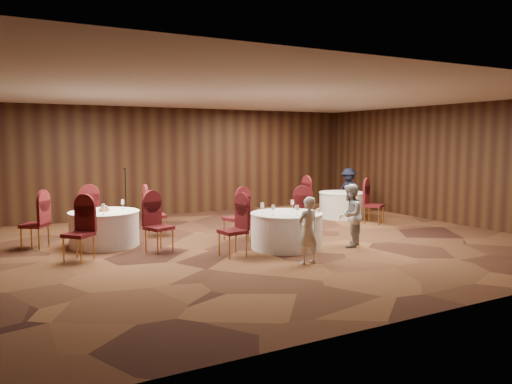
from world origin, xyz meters
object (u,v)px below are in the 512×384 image
table_left (105,228)px  table_main (286,230)px  mic_stand (126,208)px  woman_b (350,215)px  woman_a (308,230)px  table_right (342,205)px  man_c (349,190)px

table_left → table_main: bearing=-31.9°
mic_stand → woman_b: size_ratio=1.13×
mic_stand → woman_a: 6.26m
table_main → table_right: bearing=36.9°
woman_b → mic_stand: bearing=-95.8°
table_left → mic_stand: 2.87m
mic_stand → woman_a: mic_stand is taller
table_left → man_c: (7.68, 1.37, 0.32)m
table_left → woman_a: (2.91, -3.35, 0.24)m
table_left → woman_a: size_ratio=1.19×
table_left → mic_stand: mic_stand is taller
table_right → man_c: size_ratio=0.96×
table_right → mic_stand: 6.08m
table_right → mic_stand: (-5.74, 2.00, 0.05)m
table_left → woman_a: 4.45m
table_right → woman_b: size_ratio=1.00×
woman_b → table_main: bearing=-61.7°
table_main → woman_b: 1.38m
table_main → mic_stand: (-2.16, 4.68, 0.05)m
table_right → mic_stand: size_ratio=0.89×
table_main → table_right: size_ratio=1.12×
table_main → woman_a: 1.38m
woman_a → table_left: bearing=-54.4°
table_main → woman_a: bearing=-105.6°
table_left → woman_b: woman_b is taller
table_main → table_right: same height
mic_stand → table_right: bearing=-19.2°
table_right → woman_b: 3.98m
table_main → mic_stand: bearing=114.8°
mic_stand → table_main: bearing=-65.2°
table_left → woman_b: 5.21m
mic_stand → table_left: bearing=-112.9°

